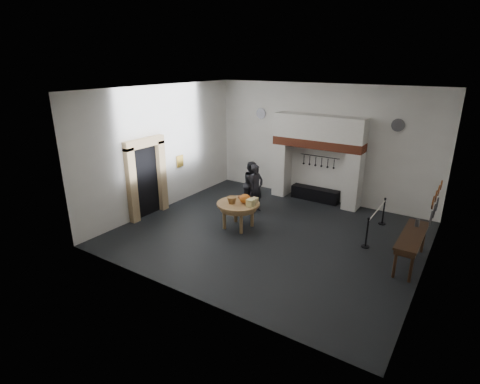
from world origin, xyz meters
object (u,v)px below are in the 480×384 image
Objects in this scene: visitor_far at (252,184)px; barrier_post_far at (384,212)px; barrier_post_near at (367,233)px; visitor_near at (256,188)px; iron_range at (315,194)px; work_table at (238,204)px; side_table at (413,235)px.

visitor_far reaches higher than barrier_post_far.
barrier_post_near is at bearing -90.00° from barrier_post_far.
visitor_near is at bearing -161.89° from barrier_post_far.
visitor_far is 1.94× the size of barrier_post_near.
work_table is at bearing -106.18° from iron_range.
visitor_near is at bearing -140.33° from visitor_far.
work_table is at bearing -173.80° from side_table.
iron_range is at bearing -48.01° from visitor_far.
barrier_post_far reaches higher than work_table.
visitor_far is at bearing 108.56° from work_table.
barrier_post_near reaches higher than iron_range.
barrier_post_near is 2.00m from barrier_post_far.
visitor_near is 1.02× the size of visitor_far.
iron_range is 1.09× the size of visitor_far.
visitor_far is at bearing 167.51° from barrier_post_near.
visitor_far is at bearing 57.82° from visitor_near.
iron_range is 1.07× the size of visitor_near.
barrier_post_near is (4.21, -0.62, -0.44)m from visitor_near.
barrier_post_near is at bearing -46.00° from iron_range.
barrier_post_far is (4.21, 1.38, -0.44)m from visitor_near.
iron_range is 0.86× the size of side_table.
work_table is at bearing -166.78° from visitor_far.
side_table is 1.37m from barrier_post_near.
iron_range is 4.06m from work_table.
visitor_near reaches higher than visitor_far.
visitor_far reaches higher than side_table.
visitor_near reaches higher than iron_range.
barrier_post_near reaches higher than work_table.
side_table and barrier_post_far have the same top height.
side_table is 2.44× the size of barrier_post_near.
visitor_near is 4.28m from barrier_post_near.
iron_range is 1.35× the size of work_table.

